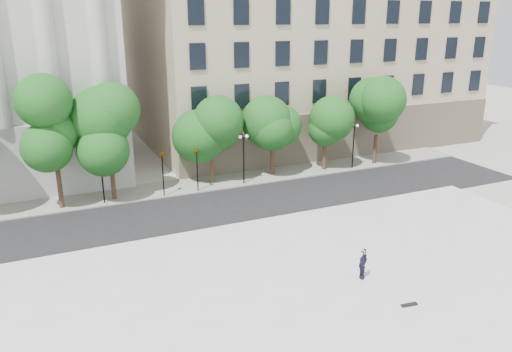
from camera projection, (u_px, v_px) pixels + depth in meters
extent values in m
cube|color=silver|center=(272.00, 321.00, 23.55)|extent=(44.00, 22.00, 0.45)
cube|color=black|center=(184.00, 215.00, 36.66)|extent=(60.00, 8.00, 0.02)
cube|color=gray|center=(164.00, 189.00, 41.86)|extent=(60.00, 4.00, 0.12)
cube|color=#B8A68C|center=(293.00, 46.00, 59.46)|extent=(36.00, 26.00, 21.00)
cylinder|color=black|center=(163.00, 176.00, 39.73)|extent=(0.10, 0.10, 3.50)
imported|color=black|center=(162.00, 151.00, 39.08)|extent=(1.00, 1.84, 0.73)
cylinder|color=black|center=(197.00, 172.00, 40.83)|extent=(0.10, 0.10, 3.50)
imported|color=black|center=(196.00, 147.00, 40.19)|extent=(0.71, 1.79, 0.71)
imported|color=black|center=(362.00, 275.00, 26.78)|extent=(1.33, 1.81, 0.47)
cube|color=black|center=(409.00, 305.00, 24.36)|extent=(0.87, 0.33, 0.09)
cylinder|color=#382619|center=(60.00, 189.00, 37.34)|extent=(0.36, 0.36, 3.22)
sphere|color=#164D16|center=(53.00, 132.00, 36.00)|extent=(3.92, 3.92, 3.92)
cylinder|color=#382619|center=(113.00, 183.00, 39.16)|extent=(0.36, 0.36, 2.80)
sphere|color=#164D16|center=(109.00, 136.00, 38.00)|extent=(4.11, 4.11, 4.11)
cylinder|color=#382619|center=(212.00, 169.00, 43.07)|extent=(0.36, 0.36, 2.65)
sphere|color=#164D16|center=(211.00, 128.00, 41.97)|extent=(4.25, 4.25, 4.25)
cylinder|color=#382619|center=(272.00, 162.00, 45.52)|extent=(0.36, 0.36, 2.48)
sphere|color=#164D16|center=(273.00, 126.00, 44.49)|extent=(3.91, 3.91, 3.91)
cylinder|color=#382619|center=(324.00, 157.00, 46.84)|extent=(0.36, 0.36, 2.58)
sphere|color=#164D16|center=(326.00, 120.00, 45.76)|extent=(3.68, 3.68, 3.68)
cylinder|color=#382619|center=(375.00, 150.00, 48.70)|extent=(0.36, 0.36, 2.92)
sphere|color=#164D16|center=(378.00, 110.00, 47.49)|extent=(4.26, 4.26, 4.26)
cylinder|color=black|center=(102.00, 178.00, 38.07)|extent=(0.12, 0.12, 4.31)
cube|color=black|center=(99.00, 151.00, 37.41)|extent=(0.60, 0.06, 0.06)
sphere|color=white|center=(95.00, 150.00, 37.27)|extent=(0.28, 0.28, 0.28)
sphere|color=white|center=(103.00, 149.00, 37.50)|extent=(0.28, 0.28, 0.28)
cylinder|color=black|center=(244.00, 161.00, 42.64)|extent=(0.12, 0.12, 4.16)
cube|color=black|center=(244.00, 138.00, 42.00)|extent=(0.60, 0.06, 0.06)
sphere|color=white|center=(240.00, 137.00, 41.86)|extent=(0.28, 0.28, 0.28)
sphere|color=white|center=(247.00, 136.00, 42.09)|extent=(0.28, 0.28, 0.28)
cylinder|color=black|center=(353.00, 148.00, 46.98)|extent=(0.12, 0.12, 4.10)
cube|color=black|center=(354.00, 127.00, 46.36)|extent=(0.60, 0.06, 0.06)
sphere|color=white|center=(352.00, 126.00, 46.21)|extent=(0.28, 0.28, 0.28)
sphere|color=white|center=(357.00, 126.00, 46.44)|extent=(0.28, 0.28, 0.28)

